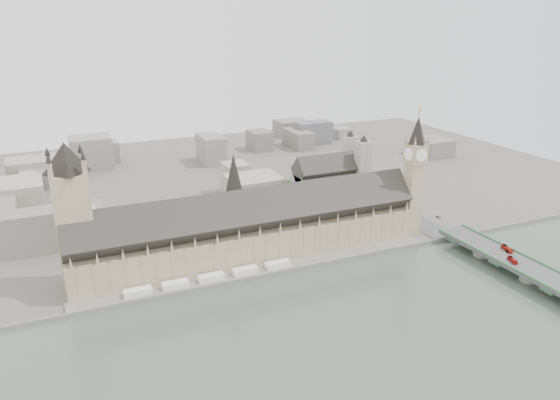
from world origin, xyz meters
name	(u,v)px	position (x,y,z in m)	size (l,w,h in m)	color
ground	(261,268)	(0.00, 0.00, 0.00)	(900.00, 900.00, 0.00)	#595651
embankment_wall	(269,275)	(0.00, -15.00, 1.50)	(600.00, 1.50, 3.00)	slate
river_terrace	(265,271)	(0.00, -7.50, 1.00)	(270.00, 15.00, 2.00)	slate
terrace_tents	(211,277)	(-40.00, -7.00, 4.00)	(118.00, 7.00, 4.00)	white
palace_of_westminster	(251,230)	(0.00, 19.70, 22.71)	(265.00, 40.73, 55.44)	tan
elizabeth_tower	(415,168)	(138.00, 8.00, 58.09)	(17.00, 17.00, 107.50)	tan
victoria_tower	(72,209)	(-122.00, 26.00, 55.20)	(30.00, 30.00, 100.00)	tan
central_tower	(234,184)	(-10.00, 26.00, 57.92)	(13.00, 13.00, 48.00)	tan
westminster_bridge	(521,270)	(162.00, -87.50, 5.12)	(25.00, 325.00, 10.25)	#474749
westminster_abbey	(331,182)	(110.92, 95.00, 25.08)	(68.00, 36.00, 64.00)	#9E9A8E
city_skyline_inland	(177,163)	(0.00, 245.00, 19.00)	(720.00, 360.00, 38.00)	gray
park_trees	(222,232)	(-10.00, 60.00, 7.50)	(110.00, 30.00, 15.00)	#234418
red_bus_north	(513,260)	(157.71, -83.16, 11.73)	(2.49, 10.64, 2.96)	red
red_bus_south	(507,249)	(168.86, -67.07, 11.93)	(2.81, 12.03, 3.35)	red
car_silver	(507,251)	(167.70, -68.80, 11.03)	(1.65, 4.74, 1.56)	gray
car_approach	(438,217)	(167.40, 7.63, 11.00)	(2.09, 5.14, 1.49)	gray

